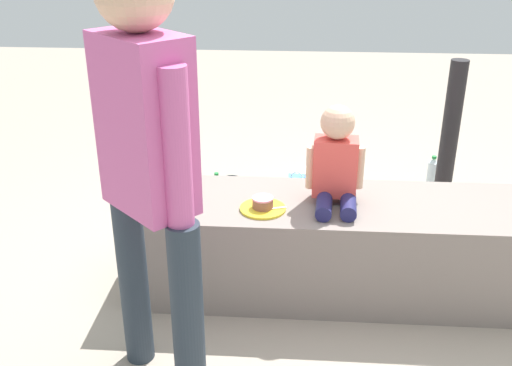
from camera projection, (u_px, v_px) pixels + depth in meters
ground_plane at (337, 287)px, 3.09m from camera, size 12.00×12.00×0.00m
concrete_ledge at (339, 246)px, 2.98m from camera, size 2.05×0.57×0.50m
child_seated at (336, 162)px, 2.80m from camera, size 0.28×0.32×0.48m
adult_standing at (147, 153)px, 2.06m from camera, size 0.40×0.39×1.69m
cake_plate at (263, 206)px, 2.80m from camera, size 0.22×0.22×0.07m
gift_bag at (302, 196)px, 3.78m from camera, size 0.19×0.12×0.31m
railing_post at (447, 157)px, 3.79m from camera, size 0.36×0.36×0.99m
water_bottle_near_gift at (217, 190)px, 3.94m from camera, size 0.06×0.06×0.23m
water_bottle_far_side at (432, 172)px, 4.23m from camera, size 0.07×0.07×0.22m
cake_box_white at (310, 181)px, 4.18m from camera, size 0.30×0.30×0.12m
handbag_black_leather at (233, 210)px, 3.62m from camera, size 0.31×0.15×0.36m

